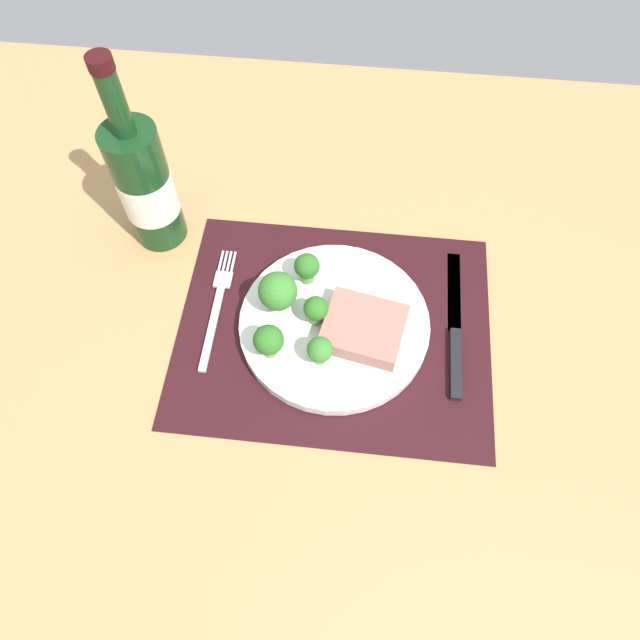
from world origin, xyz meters
TOP-DOWN VIEW (x-y plane):
  - ground_plane at (0.00, 0.00)cm, footprint 140.00×110.00cm
  - placemat at (0.00, 0.00)cm, footprint 41.64×33.56cm
  - plate at (0.00, 0.00)cm, footprint 25.24×25.24cm
  - steak at (3.87, -1.38)cm, footprint 11.61×10.59cm
  - broccoli_near_steak at (-7.53, 1.46)cm, footprint 5.12×5.12cm
  - broccoli_center at (-1.30, -5.87)cm, footprint 3.27×3.27cm
  - broccoli_back_left at (-4.35, 6.32)cm, footprint 3.47×3.47cm
  - broccoli_front_edge at (-7.70, -5.51)cm, footprint 3.86×3.86cm
  - broccoli_near_fork at (-2.46, 0.22)cm, footprint 3.24×3.24cm
  - fork at (-16.24, 1.42)cm, footprint 2.40×19.20cm
  - knife at (16.10, 0.53)cm, footprint 1.80×23.00cm
  - wine_bottle at (-26.95, 13.62)cm, footprint 7.53×7.53cm

SIDE VIEW (x-z plane):
  - ground_plane at x=0.00cm, z-range -3.00..0.00cm
  - placemat at x=0.00cm, z-range 0.00..0.30cm
  - fork at x=-16.24cm, z-range 0.30..0.80cm
  - knife at x=16.10cm, z-range 0.20..1.00cm
  - plate at x=0.00cm, z-range 0.30..1.90cm
  - steak at x=3.87cm, z-range 1.90..4.41cm
  - broccoli_near_fork at x=-2.46cm, z-range 2.20..6.59cm
  - broccoli_center at x=-1.30cm, z-range 2.31..6.79cm
  - broccoli_back_left at x=-4.35cm, z-range 2.27..7.04cm
  - broccoli_front_edge at x=-7.70cm, z-range 2.44..7.79cm
  - broccoli_near_steak at x=-7.53cm, z-range 2.44..8.82cm
  - wine_bottle at x=-26.95cm, z-range -4.63..24.73cm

